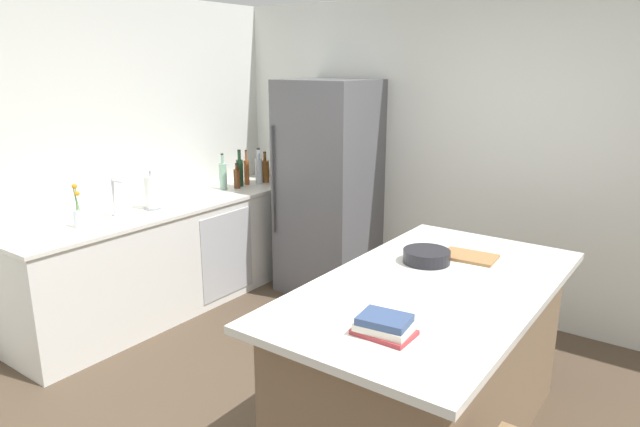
% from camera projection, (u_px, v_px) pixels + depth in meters
% --- Properties ---
extents(wall_rear, '(6.00, 0.10, 2.60)m').
position_uv_depth(wall_rear, '(481.00, 159.00, 4.58)').
color(wall_rear, silver).
rests_on(wall_rear, ground_plane).
extents(wall_left, '(0.10, 6.00, 2.60)m').
position_uv_depth(wall_left, '(56.00, 167.00, 4.21)').
color(wall_left, silver).
rests_on(wall_left, ground_plane).
extents(counter_run_left, '(0.65, 2.76, 0.91)m').
position_uv_depth(counter_run_left, '(173.00, 256.00, 4.80)').
color(counter_run_left, silver).
rests_on(counter_run_left, ground_plane).
extents(kitchen_island, '(1.08, 1.98, 0.94)m').
position_uv_depth(kitchen_island, '(428.00, 362.00, 3.07)').
color(kitchen_island, '#7A6047').
rests_on(kitchen_island, ground_plane).
extents(refrigerator, '(0.77, 0.73, 1.92)m').
position_uv_depth(refrigerator, '(328.00, 188.00, 5.06)').
color(refrigerator, '#56565B').
rests_on(refrigerator, ground_plane).
extents(sink_faucet, '(0.15, 0.05, 0.30)m').
position_uv_depth(sink_faucet, '(115.00, 196.00, 4.30)').
color(sink_faucet, silver).
rests_on(sink_faucet, counter_run_left).
extents(flower_vase, '(0.08, 0.08, 0.32)m').
position_uv_depth(flower_vase, '(78.00, 214.00, 4.02)').
color(flower_vase, silver).
rests_on(flower_vase, counter_run_left).
extents(paper_towel_roll, '(0.14, 0.14, 0.31)m').
position_uv_depth(paper_towel_roll, '(151.00, 193.00, 4.52)').
color(paper_towel_roll, gray).
rests_on(paper_towel_roll, counter_run_left).
extents(hot_sauce_bottle, '(0.06, 0.06, 0.22)m').
position_uv_depth(hot_sauce_bottle, '(276.00, 172.00, 5.59)').
color(hot_sauce_bottle, red).
rests_on(hot_sauce_bottle, counter_run_left).
extents(whiskey_bottle, '(0.08, 0.08, 0.30)m').
position_uv_depth(whiskey_bottle, '(265.00, 171.00, 5.54)').
color(whiskey_bottle, brown).
rests_on(whiskey_bottle, counter_run_left).
extents(soda_bottle, '(0.07, 0.07, 0.35)m').
position_uv_depth(soda_bottle, '(259.00, 170.00, 5.47)').
color(soda_bottle, silver).
rests_on(soda_bottle, counter_run_left).
extents(vinegar_bottle, '(0.05, 0.05, 0.34)m').
position_uv_depth(vinegar_bottle, '(247.00, 172.00, 5.42)').
color(vinegar_bottle, '#994C23').
rests_on(vinegar_bottle, counter_run_left).
extents(wine_bottle, '(0.07, 0.07, 0.35)m').
position_uv_depth(wine_bottle, '(240.00, 172.00, 5.35)').
color(wine_bottle, '#19381E').
rests_on(wine_bottle, counter_run_left).
extents(syrup_bottle, '(0.06, 0.06, 0.24)m').
position_uv_depth(syrup_bottle, '(237.00, 178.00, 5.27)').
color(syrup_bottle, '#5B3319').
rests_on(syrup_bottle, counter_run_left).
extents(gin_bottle, '(0.07, 0.07, 0.34)m').
position_uv_depth(gin_bottle, '(223.00, 176.00, 5.23)').
color(gin_bottle, '#8CB79E').
rests_on(gin_bottle, counter_run_left).
extents(cookbook_stack, '(0.25, 0.19, 0.09)m').
position_uv_depth(cookbook_stack, '(384.00, 326.00, 2.39)').
color(cookbook_stack, '#A83338').
rests_on(cookbook_stack, kitchen_island).
extents(mixing_bowl, '(0.27, 0.27, 0.08)m').
position_uv_depth(mixing_bowl, '(426.00, 256.00, 3.25)').
color(mixing_bowl, black).
rests_on(mixing_bowl, kitchen_island).
extents(cutting_board, '(0.32, 0.24, 0.02)m').
position_uv_depth(cutting_board, '(469.00, 256.00, 3.33)').
color(cutting_board, '#9E7042').
rests_on(cutting_board, kitchen_island).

